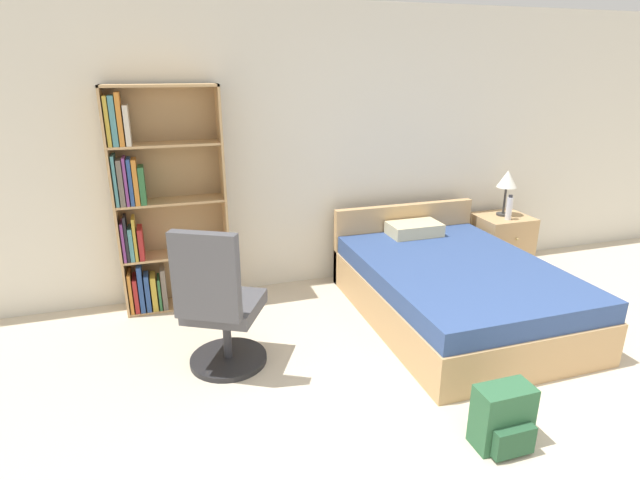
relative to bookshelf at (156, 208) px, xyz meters
The scene contains 8 objects.
wall_back 1.74m from the bookshelf, ahead, with size 9.00×0.06×2.60m.
bookshelf is the anchor object (origin of this frame).
bed 2.61m from the bookshelf, 21.33° to the right, with size 1.47×2.05×0.75m.
office_chair 1.30m from the bookshelf, 72.67° to the right, with size 0.67×0.71×1.09m.
nightstand 3.48m from the bookshelf, ahead, with size 0.53×0.50×0.58m.
table_lamp 3.44m from the bookshelf, ahead, with size 0.20×0.20×0.47m.
water_bottle 3.40m from the bookshelf, ahead, with size 0.06×0.06×0.26m.
backpack_green 3.08m from the bookshelf, 53.58° to the right, with size 0.32×0.23×0.37m.
Camera 1 is at (-1.59, -1.27, 2.04)m, focal length 28.00 mm.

